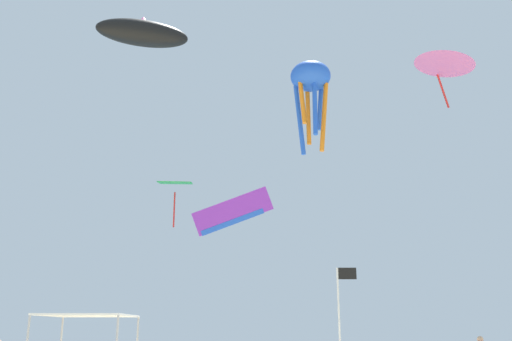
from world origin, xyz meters
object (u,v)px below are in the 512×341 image
at_px(canopy_tent, 88,319).
at_px(kite_octopus_blue, 310,81).
at_px(kite_delta_pink, 445,60).
at_px(kite_diamond_green, 175,185).
at_px(banner_flag, 341,321).
at_px(kite_inflatable_black, 142,33).
at_px(kite_parafoil_purple, 232,212).

relative_size(canopy_tent, kite_octopus_blue, 0.58).
bearing_deg(kite_delta_pink, kite_octopus_blue, -58.90).
relative_size(kite_diamond_green, kite_delta_pink, 0.78).
bearing_deg(kite_diamond_green, kite_octopus_blue, -49.04).
bearing_deg(banner_flag, kite_delta_pink, 59.42).
distance_m(canopy_tent, kite_inflatable_black, 20.67).
height_order(kite_parafoil_purple, kite_inflatable_black, kite_inflatable_black).
xyz_separation_m(banner_flag, kite_delta_pink, (10.10, 17.09, 17.16)).
bearing_deg(kite_inflatable_black, kite_diamond_green, -114.15).
xyz_separation_m(banner_flag, kite_octopus_blue, (0.64, 12.91, 13.70)).
bearing_deg(kite_delta_pink, kite_inflatable_black, -72.90).
height_order(canopy_tent, kite_octopus_blue, kite_octopus_blue).
height_order(banner_flag, kite_diamond_green, kite_diamond_green).
bearing_deg(kite_diamond_green, kite_inflatable_black, -101.84).
distance_m(banner_flag, kite_octopus_blue, 18.83).
bearing_deg(kite_octopus_blue, canopy_tent, -169.66).
bearing_deg(kite_delta_pink, banner_flag, -23.32).
xyz_separation_m(kite_octopus_blue, kite_delta_pink, (9.46, 4.18, 3.47)).
relative_size(kite_parafoil_purple, kite_diamond_green, 1.57).
relative_size(banner_flag, kite_diamond_green, 1.13).
bearing_deg(kite_parafoil_purple, kite_diamond_green, -24.94).
relative_size(kite_parafoil_purple, kite_inflatable_black, 0.94).
bearing_deg(kite_octopus_blue, kite_inflatable_black, 135.42).
relative_size(canopy_tent, kite_diamond_green, 0.92).
distance_m(kite_octopus_blue, kite_delta_pink, 10.91).
height_order(kite_diamond_green, kite_delta_pink, kite_delta_pink).
bearing_deg(kite_diamond_green, canopy_tent, -93.42).
height_order(kite_diamond_green, kite_octopus_blue, kite_octopus_blue).
height_order(banner_flag, kite_parafoil_purple, kite_parafoil_purple).
distance_m(canopy_tent, banner_flag, 8.47).
distance_m(kite_diamond_green, kite_inflatable_black, 11.22).
bearing_deg(kite_parafoil_purple, kite_delta_pink, 173.61).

